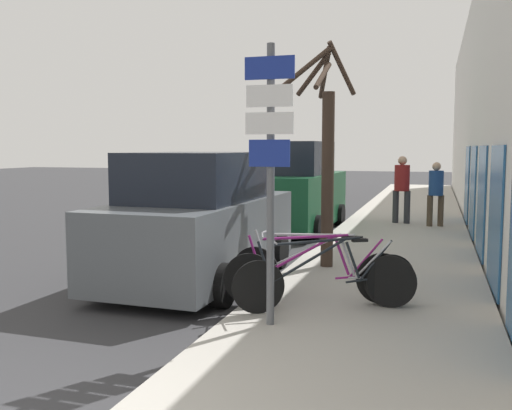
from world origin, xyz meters
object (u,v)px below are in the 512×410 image
object	(u,v)px
parked_car_0	(199,223)
pedestrian_far	(436,189)
bicycle_0	(326,279)
pedestrian_near	(402,185)
signpost	(270,165)
parked_car_1	(296,191)
bicycle_1	(315,274)
street_tree	(326,157)
bicycle_2	(320,272)

from	to	relation	value
parked_car_0	pedestrian_far	size ratio (longest dim) A/B	2.68
bicycle_0	pedestrian_near	bearing A→B (deg)	-32.52
bicycle_0	parked_car_0	distance (m)	2.87
signpost	parked_car_1	size ratio (longest dim) A/B	0.71
bicycle_1	street_tree	xyz separation A→B (m)	(-0.33, 2.44, 1.50)
signpost	pedestrian_far	xyz separation A→B (m)	(1.81, 9.31, -0.90)
bicycle_1	parked_car_1	distance (m)	7.64
bicycle_0	street_tree	distance (m)	3.10
bicycle_1	parked_car_1	world-z (taller)	parked_car_1
pedestrian_far	signpost	bearing A→B (deg)	60.15
pedestrian_far	parked_car_0	bearing A→B (deg)	43.17
signpost	street_tree	world-z (taller)	street_tree
parked_car_0	bicycle_2	bearing A→B (deg)	-25.86
bicycle_0	bicycle_1	distance (m)	0.28
signpost	pedestrian_near	size ratio (longest dim) A/B	1.76
bicycle_2	bicycle_1	bearing A→B (deg)	172.21
pedestrian_far	street_tree	world-z (taller)	street_tree
signpost	pedestrian_near	world-z (taller)	signpost
bicycle_0	street_tree	size ratio (longest dim) A/B	0.56
pedestrian_far	street_tree	bearing A→B (deg)	53.85
bicycle_2	parked_car_0	size ratio (longest dim) A/B	0.56
signpost	street_tree	size ratio (longest dim) A/B	0.84
street_tree	signpost	bearing A→B (deg)	-89.92
parked_car_1	pedestrian_far	bearing A→B (deg)	16.93
signpost	parked_car_0	bearing A→B (deg)	128.89
parked_car_0	pedestrian_far	xyz separation A→B (m)	(3.71, 6.97, 0.14)
signpost	bicycle_1	xyz separation A→B (m)	(0.32, 1.04, -1.47)
bicycle_2	pedestrian_near	distance (m)	8.55
signpost	street_tree	xyz separation A→B (m)	(-0.01, 3.48, 0.04)
parked_car_0	pedestrian_near	xyz separation A→B (m)	(2.82, 7.35, 0.23)
street_tree	bicycle_0	bearing A→B (deg)	-79.09
parked_car_1	pedestrian_near	xyz separation A→B (m)	(2.62, 1.31, 0.13)
parked_car_1	bicycle_2	bearing A→B (deg)	-71.95
street_tree	pedestrian_near	bearing A→B (deg)	81.46
bicycle_2	street_tree	distance (m)	2.76
bicycle_2	bicycle_0	bearing A→B (deg)	-154.07
pedestrian_near	pedestrian_far	size ratio (longest dim) A/B	1.09
bicycle_1	street_tree	size ratio (longest dim) A/B	0.60
bicycle_1	pedestrian_near	world-z (taller)	pedestrian_near
pedestrian_near	street_tree	bearing A→B (deg)	-86.92
bicycle_2	pedestrian_far	xyz separation A→B (m)	(1.46, 8.12, 0.57)
signpost	bicycle_0	size ratio (longest dim) A/B	1.50
parked_car_1	street_tree	xyz separation A→B (m)	(1.69, -4.91, 0.98)
bicycle_1	pedestrian_near	bearing A→B (deg)	-21.73
signpost	bicycle_0	bearing A→B (deg)	58.35
bicycle_1	parked_car_1	xyz separation A→B (m)	(-2.02, 7.35, 0.52)
pedestrian_near	pedestrian_far	distance (m)	0.97
signpost	parked_car_1	bearing A→B (deg)	101.43
bicycle_2	parked_car_0	xyz separation A→B (m)	(-2.25, 1.15, 0.42)
signpost	parked_car_1	distance (m)	8.61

